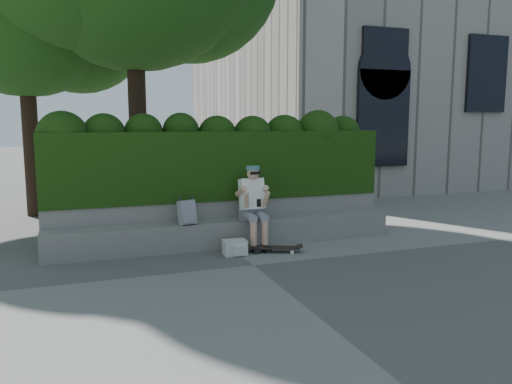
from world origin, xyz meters
name	(u,v)px	position (x,y,z in m)	size (l,w,h in m)	color
ground	(254,265)	(0.00, 0.00, 0.00)	(80.00, 80.00, 0.00)	slate
bench_ledge	(229,233)	(0.00, 1.25, 0.23)	(6.00, 0.45, 0.45)	gray
planter_wall	(221,219)	(0.00, 1.73, 0.38)	(6.00, 0.50, 0.75)	gray
hedge	(218,164)	(0.00, 1.95, 1.35)	(6.00, 1.00, 1.20)	black
person	(253,203)	(0.37, 1.07, 0.75)	(0.40, 0.76, 1.38)	gray
skateboard	(274,248)	(0.56, 0.59, 0.07)	(0.86, 0.50, 0.09)	black
backpack_plaid	(187,212)	(-0.75, 1.15, 0.65)	(0.27, 0.14, 0.40)	#ACACB1
backpack_ground	(235,247)	(-0.08, 0.67, 0.12)	(0.37, 0.26, 0.24)	beige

